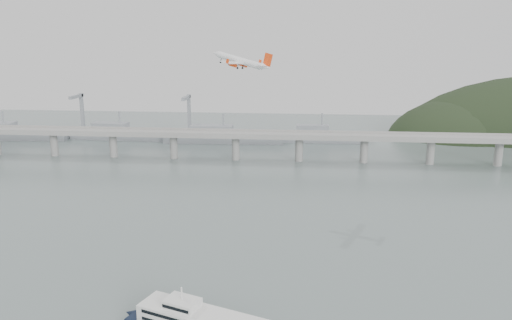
# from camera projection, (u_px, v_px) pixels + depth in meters

# --- Properties ---
(ground) EXTENTS (900.00, 900.00, 0.00)m
(ground) POSITION_uv_depth(u_px,v_px,m) (243.00, 279.00, 200.24)
(ground) COLOR slate
(ground) RESTS_ON ground
(bridge) EXTENTS (800.00, 22.00, 23.90)m
(bridge) POSITION_uv_depth(u_px,v_px,m) (272.00, 139.00, 389.41)
(bridge) COLOR gray
(bridge) RESTS_ON ground
(distant_fleet) EXTENTS (453.00, 60.90, 40.00)m
(distant_fleet) POSITION_uv_depth(u_px,v_px,m) (113.00, 134.00, 469.28)
(distant_fleet) COLOR gray
(distant_fleet) RESTS_ON ground
(airliner) EXTENTS (34.64, 32.57, 10.86)m
(airliner) POSITION_uv_depth(u_px,v_px,m) (241.00, 61.00, 263.06)
(airliner) COLOR white
(airliner) RESTS_ON ground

